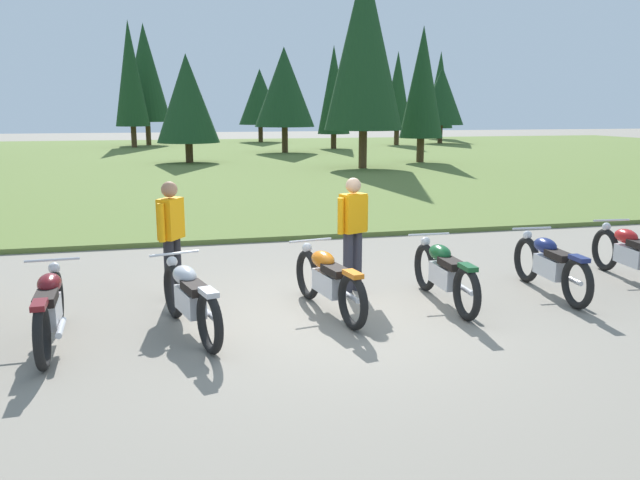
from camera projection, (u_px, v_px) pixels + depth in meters
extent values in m
plane|color=gray|center=(331.00, 318.00, 8.17)|extent=(140.00, 140.00, 0.00)
cube|color=#5B7033|center=(204.00, 159.00, 33.81)|extent=(80.00, 44.00, 0.10)
cylinder|color=#47331E|center=(396.00, 137.00, 46.22)|extent=(0.36, 0.36, 1.29)
cone|color=#193D1E|center=(398.00, 90.00, 45.55)|extent=(2.06, 2.06, 5.40)
cylinder|color=#47331E|center=(334.00, 142.00, 41.97)|extent=(0.36, 0.36, 1.06)
cone|color=#193D1E|center=(334.00, 90.00, 41.30)|extent=(2.10, 2.10, 5.63)
cylinder|color=#47331E|center=(420.00, 151.00, 31.09)|extent=(0.36, 0.36, 1.27)
cone|color=#193D1E|center=(422.00, 82.00, 30.44)|extent=(2.10, 2.10, 5.25)
cylinder|color=#47331E|center=(438.00, 134.00, 55.41)|extent=(0.36, 0.36, 1.04)
cone|color=#193D1E|center=(440.00, 90.00, 54.66)|extent=(2.34, 2.34, 6.45)
cylinder|color=#47331E|center=(134.00, 138.00, 43.21)|extent=(0.36, 0.36, 1.52)
cone|color=#193D1E|center=(130.00, 73.00, 42.36)|extent=(2.25, 2.25, 6.92)
cylinder|color=#47331E|center=(261.00, 134.00, 50.73)|extent=(0.36, 0.36, 1.46)
cone|color=#193D1E|center=(260.00, 97.00, 50.15)|extent=(3.39, 3.39, 4.30)
cylinder|color=#47331E|center=(148.00, 134.00, 46.12)|extent=(0.36, 0.36, 1.77)
cone|color=#193D1E|center=(145.00, 73.00, 45.26)|extent=(3.37, 3.37, 6.83)
cylinder|color=#47331E|center=(363.00, 150.00, 27.81)|extent=(0.36, 0.36, 1.75)
cone|color=#193D1E|center=(364.00, 45.00, 26.92)|extent=(3.39, 3.39, 7.12)
cylinder|color=#47331E|center=(285.00, 140.00, 38.05)|extent=(0.36, 0.36, 1.62)
cone|color=#193D1E|center=(284.00, 87.00, 37.42)|extent=(3.55, 3.55, 4.60)
cylinder|color=#47331E|center=(440.00, 135.00, 48.56)|extent=(0.36, 0.36, 1.49)
cone|color=#193D1E|center=(442.00, 96.00, 47.98)|extent=(3.41, 3.41, 4.29)
cylinder|color=#47331E|center=(189.00, 154.00, 30.84)|extent=(0.36, 0.36, 1.06)
cone|color=#193D1E|center=(187.00, 98.00, 30.31)|extent=(2.99, 2.99, 4.16)
torus|color=black|center=(57.00, 299.00, 7.80)|extent=(0.14, 0.70, 0.70)
torus|color=black|center=(42.00, 337.00, 6.48)|extent=(0.14, 0.70, 0.70)
cube|color=silver|center=(50.00, 312.00, 7.13)|extent=(0.23, 0.65, 0.28)
ellipsoid|color=maroon|center=(49.00, 283.00, 7.24)|extent=(0.28, 0.49, 0.22)
cube|color=black|center=(46.00, 298.00, 6.88)|extent=(0.24, 0.49, 0.10)
cube|color=maroon|center=(39.00, 305.00, 6.41)|extent=(0.16, 0.33, 0.06)
cylinder|color=silver|center=(52.00, 260.00, 7.60)|extent=(0.62, 0.06, 0.03)
sphere|color=silver|center=(54.00, 268.00, 7.74)|extent=(0.14, 0.14, 0.14)
cylinder|color=silver|center=(61.00, 328.00, 6.91)|extent=(0.10, 0.55, 0.07)
torus|color=black|center=(174.00, 291.00, 8.13)|extent=(0.28, 0.70, 0.70)
torus|color=black|center=(210.00, 322.00, 6.92)|extent=(0.28, 0.70, 0.70)
cube|color=silver|center=(190.00, 301.00, 7.52)|extent=(0.36, 0.67, 0.28)
ellipsoid|color=#B7B7BC|center=(185.00, 275.00, 7.61)|extent=(0.37, 0.53, 0.22)
cube|color=black|center=(195.00, 288.00, 7.28)|extent=(0.34, 0.52, 0.10)
cube|color=#B7B7BC|center=(209.00, 292.00, 6.85)|extent=(0.22, 0.35, 0.06)
cylinder|color=silver|center=(174.00, 254.00, 7.94)|extent=(0.61, 0.19, 0.03)
sphere|color=silver|center=(172.00, 262.00, 8.07)|extent=(0.14, 0.14, 0.14)
cylinder|color=silver|center=(210.00, 315.00, 7.34)|extent=(0.21, 0.55, 0.07)
torus|color=black|center=(308.00, 274.00, 8.94)|extent=(0.22, 0.71, 0.70)
torus|color=black|center=(353.00, 301.00, 7.68)|extent=(0.22, 0.71, 0.70)
cube|color=silver|center=(329.00, 283.00, 8.30)|extent=(0.31, 0.67, 0.28)
ellipsoid|color=orange|center=(323.00, 259.00, 8.40)|extent=(0.34, 0.52, 0.22)
cube|color=black|center=(336.00, 271.00, 8.06)|extent=(0.30, 0.51, 0.10)
cube|color=orange|center=(353.00, 274.00, 7.61)|extent=(0.20, 0.34, 0.06)
cylinder|color=silver|center=(310.00, 240.00, 8.74)|extent=(0.62, 0.14, 0.03)
sphere|color=silver|center=(307.00, 248.00, 8.88)|extent=(0.14, 0.14, 0.14)
cylinder|color=silver|center=(348.00, 295.00, 8.11)|extent=(0.17, 0.55, 0.07)
torus|color=black|center=(425.00, 267.00, 9.36)|extent=(0.11, 0.70, 0.70)
torus|color=black|center=(467.00, 293.00, 8.02)|extent=(0.11, 0.70, 0.70)
cube|color=silver|center=(444.00, 276.00, 8.68)|extent=(0.21, 0.64, 0.28)
ellipsoid|color=#144C23|center=(440.00, 253.00, 8.80)|extent=(0.27, 0.48, 0.22)
cube|color=black|center=(452.00, 264.00, 8.43)|extent=(0.23, 0.48, 0.10)
cube|color=#144C23|center=(468.00, 267.00, 7.95)|extent=(0.15, 0.32, 0.06)
cylinder|color=silver|center=(429.00, 234.00, 9.16)|extent=(0.62, 0.04, 0.03)
sphere|color=silver|center=(425.00, 242.00, 9.30)|extent=(0.14, 0.14, 0.14)
cylinder|color=silver|center=(463.00, 288.00, 8.44)|extent=(0.08, 0.55, 0.07)
torus|color=black|center=(526.00, 259.00, 9.83)|extent=(0.15, 0.70, 0.70)
torus|color=black|center=(577.00, 283.00, 8.48)|extent=(0.15, 0.70, 0.70)
cube|color=silver|center=(550.00, 267.00, 9.15)|extent=(0.24, 0.65, 0.28)
ellipsoid|color=navy|center=(545.00, 246.00, 9.27)|extent=(0.29, 0.50, 0.22)
cube|color=black|center=(560.00, 256.00, 8.89)|extent=(0.25, 0.49, 0.10)
cube|color=navy|center=(579.00, 259.00, 8.41)|extent=(0.16, 0.33, 0.06)
cylinder|color=silver|center=(532.00, 228.00, 9.63)|extent=(0.62, 0.07, 0.03)
sphere|color=silver|center=(527.00, 235.00, 9.78)|extent=(0.14, 0.14, 0.14)
cylinder|color=silver|center=(570.00, 279.00, 8.90)|extent=(0.11, 0.55, 0.07)
torus|color=black|center=(605.00, 250.00, 10.53)|extent=(0.17, 0.71, 0.70)
cube|color=silver|center=(631.00, 256.00, 9.84)|extent=(0.26, 0.66, 0.28)
ellipsoid|color=#AD1919|center=(626.00, 236.00, 9.96)|extent=(0.30, 0.50, 0.22)
cylinder|color=silver|center=(611.00, 220.00, 10.33)|extent=(0.62, 0.09, 0.03)
sphere|color=silver|center=(606.00, 227.00, 10.47)|extent=(0.14, 0.14, 0.14)
cylinder|color=black|center=(177.00, 268.00, 8.93)|extent=(0.14, 0.14, 0.88)
cylinder|color=black|center=(170.00, 271.00, 8.76)|extent=(0.14, 0.14, 0.88)
cube|color=orange|center=(171.00, 219.00, 8.70)|extent=(0.38, 0.42, 0.56)
sphere|color=#9E7051|center=(169.00, 189.00, 8.62)|extent=(0.22, 0.22, 0.22)
cylinder|color=orange|center=(180.00, 217.00, 8.92)|extent=(0.09, 0.09, 0.52)
cylinder|color=orange|center=(161.00, 223.00, 8.49)|extent=(0.09, 0.09, 0.52)
cylinder|color=#2D2D38|center=(348.00, 263.00, 9.25)|extent=(0.14, 0.14, 0.88)
cylinder|color=#2D2D38|center=(357.00, 261.00, 9.36)|extent=(0.14, 0.14, 0.88)
cube|color=orange|center=(353.00, 213.00, 9.16)|extent=(0.42, 0.35, 0.56)
sphere|color=tan|center=(353.00, 185.00, 9.08)|extent=(0.22, 0.22, 0.22)
cylinder|color=orange|center=(341.00, 216.00, 9.02)|extent=(0.09, 0.09, 0.52)
cylinder|color=orange|center=(365.00, 213.00, 9.30)|extent=(0.09, 0.09, 0.52)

